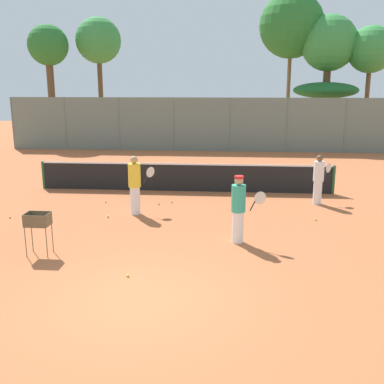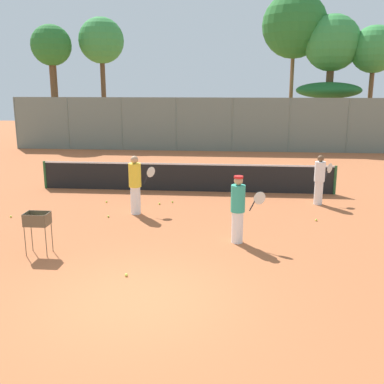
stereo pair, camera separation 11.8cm
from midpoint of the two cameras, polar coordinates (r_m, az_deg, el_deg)
name	(u,v)px [view 2 (the right image)]	position (r m, az deg, el deg)	size (l,w,h in m)	color
ground_plane	(137,300)	(8.82, -6.60, -13.41)	(80.00, 80.00, 0.00)	#B26038
tennis_net	(186,177)	(16.98, -0.59, 1.96)	(11.14, 0.10, 1.07)	#26592D
back_fence	(204,125)	(27.15, 1.67, 8.56)	(23.57, 0.08, 3.18)	slate
tree_0	(374,50)	(32.39, 22.24, 16.33)	(2.99, 2.99, 7.61)	brown
tree_1	(332,44)	(32.24, 17.48, 17.44)	(3.63, 3.63, 8.37)	brown
tree_2	(328,91)	(31.37, 17.05, 12.19)	(4.19, 4.19, 4.07)	brown
tree_3	(294,26)	(32.87, 12.98, 19.89)	(4.33, 4.33, 9.95)	brown
tree_4	(51,49)	(32.25, -17.32, 16.97)	(2.63, 2.63, 7.74)	brown
tree_5	(101,42)	(32.59, -11.33, 18.20)	(3.05, 3.05, 8.34)	brown
player_white_outfit	(135,184)	(14.02, -6.97, 0.97)	(0.80, 0.67, 1.84)	white
player_red_cap	(238,208)	(11.44, 6.17, -2.10)	(0.91, 0.36, 1.75)	white
player_yellow_shirt	(320,179)	(15.66, 16.10, 1.56)	(0.72, 0.68, 1.68)	white
ball_cart	(37,222)	(11.26, -18.82, -3.67)	(0.56, 0.41, 1.03)	brown
tennis_ball_0	(316,220)	(13.92, 15.73, -3.43)	(0.07, 0.07, 0.07)	#D1E54C
tennis_ball_1	(160,204)	(15.22, -3.93, -1.49)	(0.07, 0.07, 0.07)	#D1E54C
tennis_ball_2	(238,209)	(14.59, 6.11, -2.21)	(0.07, 0.07, 0.07)	#D1E54C
tennis_ball_3	(108,216)	(13.98, -10.34, -3.06)	(0.07, 0.07, 0.07)	#D1E54C
tennis_ball_4	(172,202)	(15.43, -2.29, -1.25)	(0.07, 0.07, 0.07)	#D1E54C
tennis_ball_5	(11,217)	(14.78, -21.81, -2.92)	(0.07, 0.07, 0.07)	#D1E54C
tennis_ball_7	(126,275)	(9.79, -8.00, -10.39)	(0.07, 0.07, 0.07)	#D1E54C
tennis_ball_8	(106,202)	(15.69, -10.60, -1.23)	(0.07, 0.07, 0.07)	#D1E54C
parked_car	(239,135)	(30.30, 6.10, 7.25)	(4.20, 1.70, 1.60)	white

